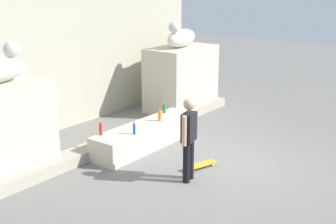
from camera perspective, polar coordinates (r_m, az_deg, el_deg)
The scene contains 12 objects.
ground_plane at distance 9.60m, azimuth 6.81°, elevation -6.97°, with size 40.00×40.00×0.00m, color slate.
facade_wall at distance 12.10m, azimuth -13.68°, elevation 11.96°, with size 9.95×0.60×5.89m, color #B3AE98.
pedestal_right at distance 13.56m, azimuth 1.69°, elevation 4.30°, with size 2.20×1.26×1.89m, color beige.
statue_reclining_right at distance 13.33m, azimuth 1.68°, elevation 9.44°, with size 1.68×0.89×0.78m.
ledge_block at distance 10.61m, azimuth -2.77°, elevation -2.95°, with size 3.03×0.76×0.55m, color beige.
skater at distance 8.62m, azimuth 2.65°, elevation -3.04°, with size 0.53×0.27×1.67m.
skateboard at distance 9.50m, azimuth 4.09°, elevation -6.73°, with size 0.82×0.44×0.08m.
bottle_orange at distance 10.71m, azimuth -1.05°, elevation -0.49°, with size 0.08×0.08×0.30m.
bottle_green at distance 11.35m, azimuth -0.46°, elevation 0.45°, with size 0.07×0.07×0.28m.
bottle_red at distance 9.85m, azimuth -8.53°, elevation -2.16°, with size 0.07×0.07×0.32m.
bottle_blue at distance 9.82m, azimuth -4.30°, elevation -2.13°, with size 0.06×0.06×0.30m.
stair_step at distance 11.04m, azimuth -5.15°, elevation -3.08°, with size 8.48×0.50×0.24m, color #A9A08F.
Camera 1 is at (-7.64, -4.41, 3.80)m, focal length 48.12 mm.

